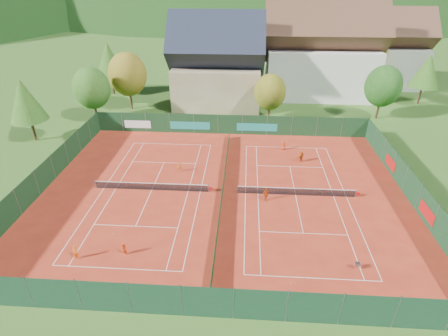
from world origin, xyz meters
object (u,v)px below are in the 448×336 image
player_left_far (179,167)px  player_left_mid (124,249)px  player_right_far_a (284,146)px  player_right_near (266,194)px  ball_hopper (358,264)px  player_left_near (76,253)px  chalet (217,67)px  player_right_far_b (301,157)px  hotel_block_a (321,57)px  hotel_block_b (382,53)px

player_left_far → player_left_mid: bearing=73.6°
player_left_mid → player_right_far_a: bearing=83.2°
player_left_far → player_right_near: (10.29, -5.58, 0.17)m
ball_hopper → player_left_near: player_left_near is taller
chalet → player_right_far_b: chalet is taller
chalet → player_right_far_b: 26.16m
player_left_far → player_right_far_a: 14.80m
player_right_far_b → hotel_block_a: bearing=-146.5°
player_right_far_a → player_left_mid: bearing=33.9°
player_right_near → hotel_block_b: bearing=39.6°
hotel_block_a → player_right_near: 39.45m
ball_hopper → hotel_block_a: bearing=84.8°
hotel_block_b → player_right_near: hotel_block_b is taller
chalet → ball_hopper: size_ratio=20.25×
player_left_mid → hotel_block_b: bearing=84.0°
player_right_far_b → player_left_mid: bearing=2.6°
ball_hopper → player_right_far_b: bearing=96.9°
player_right_far_b → hotel_block_b: bearing=-163.1°
ball_hopper → player_right_near: player_right_near is taller
player_left_far → player_right_far_b: player_right_far_b is taller
player_right_far_b → ball_hopper: bearing=53.4°
chalet → player_left_mid: bearing=-96.8°
ball_hopper → player_right_far_b: player_right_far_b is taller
hotel_block_b → player_right_far_b: (-20.48, -36.20, -5.89)m
chalet → ball_hopper: bearing=-70.0°
chalet → ball_hopper: (14.78, -40.69, -6.07)m
hotel_block_a → player_right_far_a: (-8.44, -24.88, -6.76)m
chalet → player_right_near: bearing=-76.2°
player_right_near → player_left_near: bearing=-170.4°
player_left_near → player_right_near: player_right_near is taller
player_left_near → player_left_far: size_ratio=1.15×
hotel_block_b → player_right_far_b: size_ratio=11.80×
player_left_near → player_left_far: (6.14, 15.37, -0.09)m
chalet → player_left_far: 26.46m
player_left_mid → player_right_far_b: bearing=75.0°
chalet → player_left_mid: (-4.82, -40.26, -6.02)m
player_right_far_b → player_right_far_a: bearing=-103.1°
chalet → hotel_block_a: bearing=17.5°
chalet → player_right_far_a: bearing=-60.8°
hotel_block_a → player_left_near: size_ratio=15.40×
player_left_mid → player_right_far_a: player_right_far_a is taller
ball_hopper → player_left_far: size_ratio=0.66×
player_left_near → player_left_mid: player_left_near is taller
player_right_near → player_left_mid: bearing=-165.3°
chalet → player_right_far_a: chalet is taller
hotel_block_b → ball_hopper: (-18.22, -54.69, -6.06)m
player_right_far_a → ball_hopper: bearing=80.6°
hotel_block_b → hotel_block_a: bearing=-150.3°
player_left_mid → player_left_far: size_ratio=0.99×
chalet → hotel_block_b: chalet is taller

